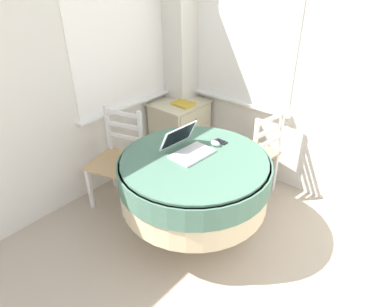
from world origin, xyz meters
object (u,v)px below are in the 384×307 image
laptop (187,147)px  book_on_cabinet (183,104)px  round_dining_table (194,178)px  dining_chair_near_back_window (118,160)px  cell_phone (221,142)px  dining_chair_near_right_window (254,153)px  corner_cabinet (180,131)px  computer_mouse (215,143)px

laptop → book_on_cabinet: (0.83, 0.76, -0.10)m
round_dining_table → dining_chair_near_back_window: bearing=93.5°
cell_phone → dining_chair_near_right_window: bearing=-3.5°
cell_phone → corner_cabinet: (0.55, 0.94, -0.42)m
dining_chair_near_back_window → corner_cabinet: size_ratio=1.28×
computer_mouse → dining_chair_near_right_window: (0.60, -0.03, -0.35)m
computer_mouse → book_on_cabinet: size_ratio=0.37×
laptop → dining_chair_near_right_window: laptop is taller
round_dining_table → laptop: (0.03, 0.10, 0.22)m
dining_chair_near_right_window → corner_cabinet: (0.03, 0.97, -0.09)m
round_dining_table → cell_phone: cell_phone is taller
dining_chair_near_back_window → laptop: bearing=-83.6°
dining_chair_near_right_window → computer_mouse: bearing=177.1°
cell_phone → corner_cabinet: 1.17m
laptop → book_on_cabinet: 1.13m
laptop → corner_cabinet: bearing=44.5°
round_dining_table → computer_mouse: bearing=-0.3°
corner_cabinet → dining_chair_near_back_window: bearing=-176.0°
computer_mouse → dining_chair_near_right_window: dining_chair_near_right_window is taller
dining_chair_near_right_window → book_on_cabinet: 0.93m
round_dining_table → laptop: laptop is taller
round_dining_table → cell_phone: (0.33, 0.00, 0.18)m
dining_chair_near_right_window → book_on_cabinet: dining_chair_near_right_window is taller
laptop → cell_phone: size_ratio=3.20×
cell_phone → dining_chair_near_back_window: dining_chair_near_back_window is taller
computer_mouse → book_on_cabinet: bearing=55.2°
laptop → dining_chair_near_right_window: 0.92m
dining_chair_near_back_window → book_on_cabinet: bearing=-0.9°
cell_phone → corner_cabinet: size_ratio=0.15×
dining_chair_near_right_window → corner_cabinet: 0.98m
round_dining_table → cell_phone: 0.38m
computer_mouse → book_on_cabinet: computer_mouse is taller
laptop → dining_chair_near_right_window: (0.83, -0.13, -0.37)m
corner_cabinet → round_dining_table: bearing=-133.3°
round_dining_table → laptop: 0.24m
corner_cabinet → dining_chair_near_right_window: bearing=-91.7°
round_dining_table → book_on_cabinet: 1.22m
round_dining_table → book_on_cabinet: (0.86, 0.86, 0.12)m
computer_mouse → dining_chair_near_back_window: (-0.31, 0.88, -0.35)m
computer_mouse → cell_phone: size_ratio=0.76×
cell_phone → corner_cabinet: cell_phone is taller
laptop → dining_chair_near_back_window: 0.86m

